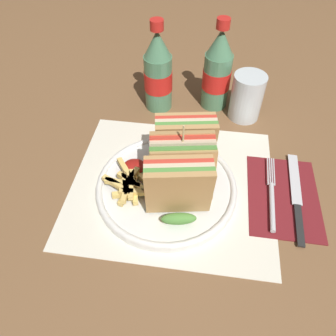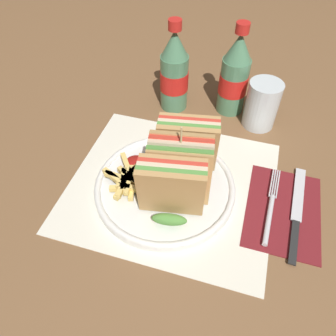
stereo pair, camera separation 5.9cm
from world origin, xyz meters
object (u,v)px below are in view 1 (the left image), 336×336
(coke_bottle_near, at_px, (158,73))
(glass_near, at_px, (246,100))
(fork, at_px, (272,199))
(plate_main, at_px, (166,187))
(knife, at_px, (296,197))
(coke_bottle_far, at_px, (217,71))
(club_sandwich, at_px, (182,164))

(coke_bottle_near, bearing_deg, glass_near, -2.89)
(coke_bottle_near, bearing_deg, fork, -45.77)
(plate_main, distance_m, glass_near, 0.28)
(knife, height_order, coke_bottle_far, coke_bottle_far)
(fork, bearing_deg, coke_bottle_far, 115.29)
(plate_main, height_order, knife, plate_main)
(club_sandwich, relative_size, knife, 0.93)
(plate_main, bearing_deg, coke_bottle_near, 102.28)
(club_sandwich, height_order, fork, club_sandwich)
(fork, height_order, glass_near, glass_near)
(coke_bottle_far, xyz_separation_m, glass_near, (0.07, -0.03, -0.04))
(plate_main, relative_size, glass_near, 2.48)
(club_sandwich, height_order, knife, club_sandwich)
(fork, distance_m, glass_near, 0.25)
(plate_main, distance_m, coke_bottle_near, 0.27)
(coke_bottle_near, bearing_deg, club_sandwich, -71.88)
(fork, relative_size, knife, 0.83)
(knife, distance_m, coke_bottle_far, 0.32)
(club_sandwich, xyz_separation_m, fork, (0.16, -0.00, -0.06))
(club_sandwich, height_order, coke_bottle_near, coke_bottle_near)
(knife, relative_size, coke_bottle_near, 1.02)
(club_sandwich, relative_size, coke_bottle_far, 0.95)
(club_sandwich, bearing_deg, knife, 2.51)
(club_sandwich, distance_m, glass_near, 0.27)
(glass_near, bearing_deg, fork, -78.88)
(plate_main, xyz_separation_m, knife, (0.24, 0.01, -0.00))
(club_sandwich, relative_size, glass_near, 1.86)
(coke_bottle_far, bearing_deg, fork, -67.04)
(knife, xyz_separation_m, coke_bottle_near, (-0.29, 0.24, 0.08))
(plate_main, xyz_separation_m, fork, (0.19, -0.00, -0.00))
(plate_main, xyz_separation_m, coke_bottle_far, (0.07, 0.28, 0.08))
(coke_bottle_near, height_order, glass_near, coke_bottle_near)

